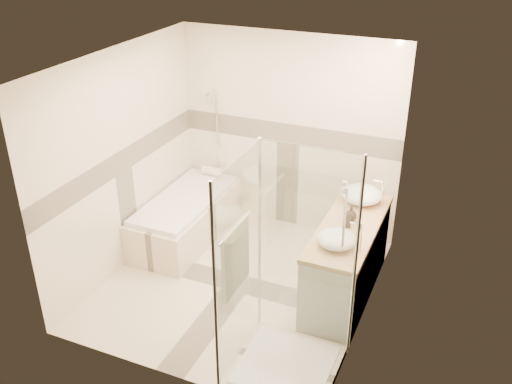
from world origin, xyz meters
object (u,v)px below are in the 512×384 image
at_px(vanity, 347,260).
at_px(shower_enclosure, 277,319).
at_px(vessel_sink_near, 362,194).
at_px(vessel_sink_far, 337,239).
at_px(amenity_bottle_a, 347,220).
at_px(bathtub, 186,215).
at_px(amenity_bottle_b, 351,214).

bearing_deg(vanity, shower_enclosure, -102.97).
relative_size(shower_enclosure, vessel_sink_near, 4.57).
distance_m(vessel_sink_far, amenity_bottle_a, 0.40).
xyz_separation_m(bathtub, shower_enclosure, (1.86, -1.62, 0.20)).
bearing_deg(amenity_bottle_a, vanity, 61.75).
distance_m(shower_enclosure, vessel_sink_far, 0.98).
xyz_separation_m(bathtub, vanity, (2.15, -0.35, 0.12)).
relative_size(shower_enclosure, vessel_sink_far, 5.35).
relative_size(vanity, vessel_sink_near, 3.63).
xyz_separation_m(vessel_sink_near, vessel_sink_far, (0.00, -0.99, -0.01)).
bearing_deg(amenity_bottle_b, vessel_sink_far, -90.00).
relative_size(bathtub, vessel_sink_near, 3.81).
bearing_deg(vessel_sink_far, amenity_bottle_b, 90.00).
height_order(bathtub, shower_enclosure, shower_enclosure).
distance_m(vessel_sink_near, amenity_bottle_a, 0.59).
relative_size(bathtub, vessel_sink_far, 4.46).
height_order(amenity_bottle_a, amenity_bottle_b, amenity_bottle_b).
relative_size(vanity, amenity_bottle_b, 9.71).
xyz_separation_m(vessel_sink_far, amenity_bottle_b, (0.00, 0.52, 0.01)).
height_order(vanity, amenity_bottle_a, amenity_bottle_a).
distance_m(bathtub, vessel_sink_near, 2.23).
distance_m(shower_enclosure, vessel_sink_near, 1.89).
height_order(vessel_sink_far, amenity_bottle_b, amenity_bottle_b).
xyz_separation_m(vanity, vessel_sink_near, (-0.02, 0.55, 0.51)).
distance_m(bathtub, vanity, 2.18).
relative_size(bathtub, vanity, 1.05).
bearing_deg(vessel_sink_near, bathtub, -174.54).
distance_m(vanity, amenity_bottle_b, 0.52).
bearing_deg(vanity, vessel_sink_far, -92.64).
distance_m(vessel_sink_near, amenity_bottle_b, 0.46).
height_order(bathtub, vessel_sink_near, vessel_sink_near).
bearing_deg(bathtub, amenity_bottle_a, -10.30).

